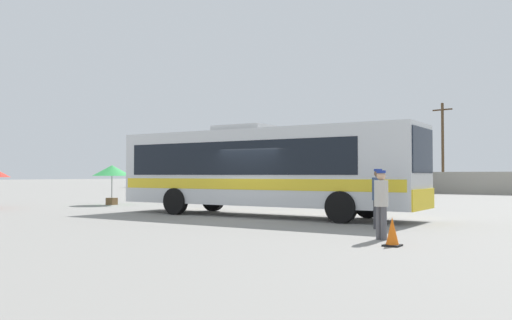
# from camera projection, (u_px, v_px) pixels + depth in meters

# --- Properties ---
(ground_plane) EXTENTS (300.00, 300.00, 0.00)m
(ground_plane) POSITION_uv_depth(u_px,v_px,m) (367.00, 205.00, 27.57)
(ground_plane) COLOR gray
(perimeter_wall) EXTENTS (80.00, 0.30, 1.80)m
(perimeter_wall) POSITION_uv_depth(u_px,v_px,m) (463.00, 183.00, 43.32)
(perimeter_wall) COLOR #9E998C
(perimeter_wall) RESTS_ON ground_plane
(coach_bus_silver_yellow) EXTENTS (12.14, 3.13, 3.48)m
(coach_bus_silver_yellow) POSITION_uv_depth(u_px,v_px,m) (260.00, 167.00, 20.29)
(coach_bus_silver_yellow) COLOR silver
(coach_bus_silver_yellow) RESTS_ON ground_plane
(attendant_by_bus_door) EXTENTS (0.48, 0.48, 1.73)m
(attendant_by_bus_door) POSITION_uv_depth(u_px,v_px,m) (378.00, 195.00, 15.40)
(attendant_by_bus_door) COLOR #38383D
(attendant_by_bus_door) RESTS_ON ground_plane
(passenger_waiting_on_apron) EXTENTS (0.43, 0.43, 1.67)m
(passenger_waiting_on_apron) POSITION_uv_depth(u_px,v_px,m) (381.00, 200.00, 12.85)
(passenger_waiting_on_apron) COLOR #4C4C51
(passenger_waiting_on_apron) RESTS_ON ground_plane
(vendor_umbrella_near_gate_green) EXTENTS (2.01, 2.01, 2.06)m
(vendor_umbrella_near_gate_green) POSITION_uv_depth(u_px,v_px,m) (112.00, 171.00, 27.74)
(vendor_umbrella_near_gate_green) COLOR gray
(vendor_umbrella_near_gate_green) RESTS_ON ground_plane
(parked_car_leftmost_maroon) EXTENTS (4.27, 2.18, 1.40)m
(parked_car_leftmost_maroon) POSITION_uv_depth(u_px,v_px,m) (278.00, 183.00, 49.46)
(parked_car_leftmost_maroon) COLOR maroon
(parked_car_leftmost_maroon) RESTS_ON ground_plane
(parked_car_second_silver) EXTENTS (4.27, 2.27, 1.45)m
(parked_car_second_silver) POSITION_uv_depth(u_px,v_px,m) (338.00, 184.00, 46.74)
(parked_car_second_silver) COLOR #B7BABF
(parked_car_second_silver) RESTS_ON ground_plane
(parked_car_third_black) EXTENTS (4.21, 2.13, 1.48)m
(parked_car_third_black) POSITION_uv_depth(u_px,v_px,m) (402.00, 184.00, 42.84)
(parked_car_third_black) COLOR black
(parked_car_third_black) RESTS_ON ground_plane
(utility_pole_far) EXTENTS (1.80, 0.40, 7.95)m
(utility_pole_far) POSITION_uv_depth(u_px,v_px,m) (443.00, 146.00, 47.28)
(utility_pole_far) COLOR #4C3823
(utility_pole_far) RESTS_ON ground_plane
(roadside_tree_left) EXTENTS (3.30, 3.30, 5.17)m
(roadside_tree_left) POSITION_uv_depth(u_px,v_px,m) (316.00, 154.00, 54.90)
(roadside_tree_left) COLOR brown
(roadside_tree_left) RESTS_ON ground_plane
(roadside_tree_midleft) EXTENTS (3.40, 3.40, 5.98)m
(roadside_tree_midleft) POSITION_uv_depth(u_px,v_px,m) (407.00, 143.00, 49.99)
(roadside_tree_midleft) COLOR brown
(roadside_tree_midleft) RESTS_ON ground_plane
(traffic_cone_on_apron) EXTENTS (0.36, 0.36, 0.64)m
(traffic_cone_on_apron) POSITION_uv_depth(u_px,v_px,m) (392.00, 232.00, 11.66)
(traffic_cone_on_apron) COLOR black
(traffic_cone_on_apron) RESTS_ON ground_plane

